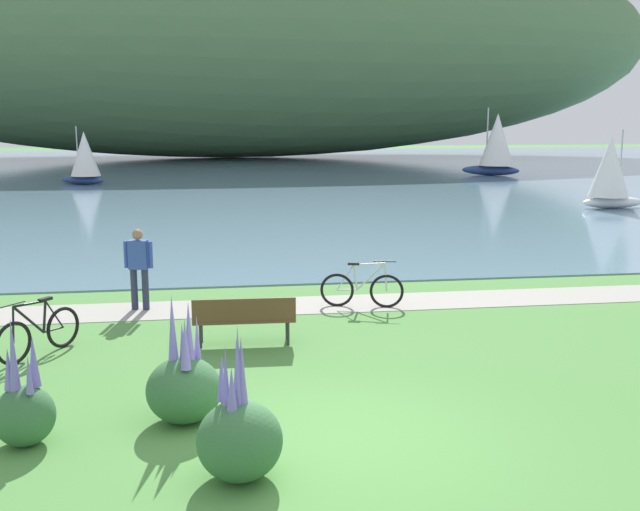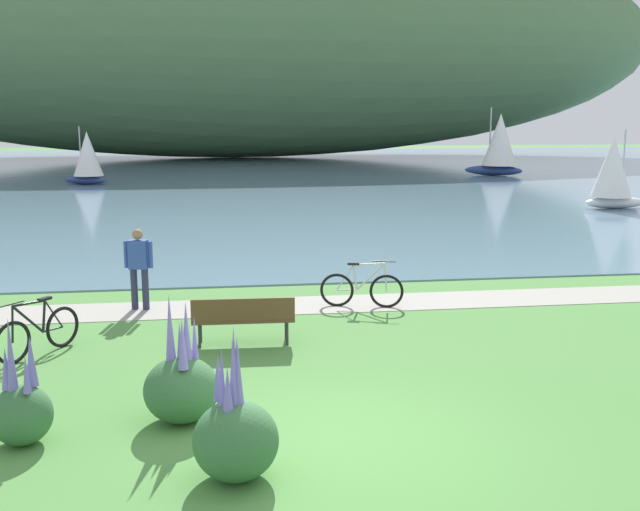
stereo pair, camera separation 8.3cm
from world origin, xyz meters
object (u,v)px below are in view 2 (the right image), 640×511
Objects in this scene: park_bench_near_camera at (243,316)px; person_at_shoreline at (139,264)px; sailboat_nearest_to_shore at (499,144)px; sailboat_far_off at (613,172)px; sailboat_mid_bay at (87,157)px; bicycle_beside_path at (38,332)px; bicycle_leaning_near_bench at (362,289)px.

park_bench_near_camera is 1.06× the size of person_at_shoreline.
sailboat_far_off is (-2.25, -19.01, -0.58)m from sailboat_nearest_to_shore.
sailboat_far_off is at bearing 46.29° from park_bench_near_camera.
sailboat_nearest_to_shore is at bearing 6.95° from sailboat_mid_bay.
sailboat_far_off is (20.29, 17.71, 1.27)m from bicycle_beside_path.
sailboat_far_off reaches higher than bicycle_leaning_near_bench.
sailboat_far_off is (24.99, -15.69, -0.01)m from sailboat_mid_bay.
person_at_shoreline is 0.36× the size of sailboat_nearest_to_shore.
park_bench_near_camera is 3.45m from person_at_shoreline.
sailboat_mid_bay is at bearing -173.05° from sailboat_nearest_to_shore.
park_bench_near_camera is 24.40m from sailboat_far_off.
sailboat_nearest_to_shore is at bearing 83.26° from sailboat_far_off.
sailboat_mid_bay reaches higher than park_bench_near_camera.
sailboat_mid_bay is 29.51m from sailboat_far_off.
bicycle_beside_path is at bearing -121.53° from sailboat_nearest_to_shore.
sailboat_nearest_to_shore is 19.16m from sailboat_far_off.
sailboat_mid_bay is (-4.70, 33.41, 1.28)m from bicycle_beside_path.
sailboat_nearest_to_shore is (21.14, 33.90, 1.27)m from person_at_shoreline.
person_at_shoreline reaches higher than park_bench_near_camera.
sailboat_mid_bay is at bearing 101.27° from person_at_shoreline.
sailboat_far_off is at bearing 41.13° from bicycle_beside_path.
sailboat_nearest_to_shore reaches higher than bicycle_beside_path.
bicycle_beside_path is at bearing -116.23° from person_at_shoreline.
sailboat_mid_bay is 1.01× the size of sailboat_far_off.
sailboat_nearest_to_shore reaches higher than person_at_shoreline.
person_at_shoreline is (-4.63, 0.44, 0.58)m from bicycle_leaning_near_bench.
person_at_shoreline is (1.39, 2.83, 0.58)m from bicycle_beside_path.
person_at_shoreline is at bearing -78.73° from sailboat_mid_bay.
sailboat_nearest_to_shore is at bearing 58.47° from bicycle_beside_path.
bicycle_beside_path is (-3.45, -0.10, -0.12)m from park_bench_near_camera.
sailboat_far_off is (14.26, 15.33, 1.27)m from bicycle_leaning_near_bench.
sailboat_far_off is at bearing -96.74° from sailboat_nearest_to_shore.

